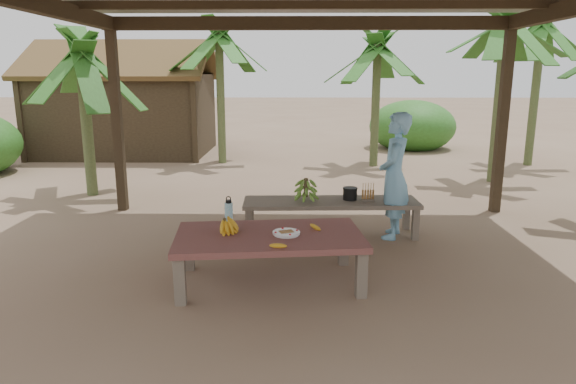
{
  "coord_description": "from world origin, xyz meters",
  "views": [
    {
      "loc": [
        -0.17,
        -5.19,
        2.01
      ],
      "look_at": [
        -0.26,
        0.07,
        0.8
      ],
      "focal_mm": 32.0,
      "sensor_mm": 36.0,
      "label": 1
    }
  ],
  "objects_px": {
    "ripe_banana_bunch": "(225,225)",
    "water_flask": "(229,213)",
    "woman": "(394,176)",
    "plate": "(286,233)",
    "cooking_pot": "(350,194)",
    "work_table": "(269,240)",
    "bench": "(331,205)"
  },
  "relations": [
    {
      "from": "ripe_banana_bunch",
      "to": "water_flask",
      "type": "height_order",
      "value": "water_flask"
    },
    {
      "from": "woman",
      "to": "plate",
      "type": "bearing_deg",
      "value": -24.23
    },
    {
      "from": "cooking_pot",
      "to": "work_table",
      "type": "bearing_deg",
      "value": -120.41
    },
    {
      "from": "work_table",
      "to": "cooking_pot",
      "type": "xyz_separation_m",
      "value": [
        0.94,
        1.61,
        0.09
      ]
    },
    {
      "from": "plate",
      "to": "woman",
      "type": "relative_size",
      "value": 0.17
    },
    {
      "from": "bench",
      "to": "water_flask",
      "type": "height_order",
      "value": "water_flask"
    },
    {
      "from": "bench",
      "to": "woman",
      "type": "distance_m",
      "value": 0.87
    },
    {
      "from": "work_table",
      "to": "woman",
      "type": "bearing_deg",
      "value": 39.06
    },
    {
      "from": "plate",
      "to": "bench",
      "type": "bearing_deg",
      "value": 71.42
    },
    {
      "from": "plate",
      "to": "water_flask",
      "type": "height_order",
      "value": "water_flask"
    },
    {
      "from": "work_table",
      "to": "bench",
      "type": "bearing_deg",
      "value": 59.62
    },
    {
      "from": "ripe_banana_bunch",
      "to": "plate",
      "type": "distance_m",
      "value": 0.61
    },
    {
      "from": "ripe_banana_bunch",
      "to": "woman",
      "type": "height_order",
      "value": "woman"
    },
    {
      "from": "bench",
      "to": "water_flask",
      "type": "distance_m",
      "value": 1.72
    },
    {
      "from": "work_table",
      "to": "plate",
      "type": "distance_m",
      "value": 0.19
    },
    {
      "from": "water_flask",
      "to": "cooking_pot",
      "type": "relative_size",
      "value": 1.75
    },
    {
      "from": "work_table",
      "to": "plate",
      "type": "relative_size",
      "value": 7.14
    },
    {
      "from": "ripe_banana_bunch",
      "to": "plate",
      "type": "relative_size",
      "value": 0.97
    },
    {
      "from": "work_table",
      "to": "bench",
      "type": "relative_size",
      "value": 0.85
    },
    {
      "from": "plate",
      "to": "water_flask",
      "type": "relative_size",
      "value": 0.86
    },
    {
      "from": "ripe_banana_bunch",
      "to": "woman",
      "type": "bearing_deg",
      "value": 36.97
    },
    {
      "from": "ripe_banana_bunch",
      "to": "bench",
      "type": "bearing_deg",
      "value": 53.01
    },
    {
      "from": "work_table",
      "to": "ripe_banana_bunch",
      "type": "distance_m",
      "value": 0.46
    },
    {
      "from": "work_table",
      "to": "water_flask",
      "type": "distance_m",
      "value": 0.55
    },
    {
      "from": "work_table",
      "to": "water_flask",
      "type": "relative_size",
      "value": 6.14
    },
    {
      "from": "water_flask",
      "to": "woman",
      "type": "height_order",
      "value": "woman"
    },
    {
      "from": "plate",
      "to": "cooking_pot",
      "type": "relative_size",
      "value": 1.5
    },
    {
      "from": "water_flask",
      "to": "plate",
      "type": "bearing_deg",
      "value": -27.49
    },
    {
      "from": "work_table",
      "to": "plate",
      "type": "xyz_separation_m",
      "value": [
        0.17,
        -0.03,
        0.08
      ]
    },
    {
      "from": "water_flask",
      "to": "woman",
      "type": "bearing_deg",
      "value": 32.37
    },
    {
      "from": "work_table",
      "to": "ripe_banana_bunch",
      "type": "bearing_deg",
      "value": 167.41
    },
    {
      "from": "water_flask",
      "to": "woman",
      "type": "xyz_separation_m",
      "value": [
        1.9,
        1.2,
        0.15
      ]
    }
  ]
}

